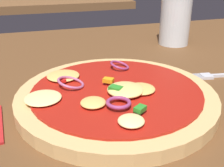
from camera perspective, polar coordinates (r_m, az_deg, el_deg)
dining_table at (r=0.38m, az=5.85°, el=-6.96°), size 1.44×0.99×0.04m
pizza at (r=0.37m, az=0.69°, el=-2.51°), size 0.27×0.27×0.03m
beer_glass at (r=0.66m, az=13.33°, el=13.38°), size 0.07×0.07×0.13m
background_table at (r=1.61m, az=-13.12°, el=16.52°), size 0.82×0.51×0.04m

